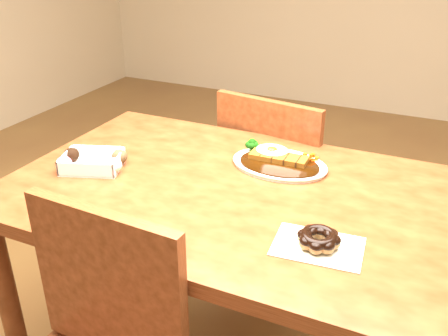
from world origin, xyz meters
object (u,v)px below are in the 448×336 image
at_px(pon_de_ring, 319,239).
at_px(donut_box, 92,161).
at_px(table, 225,217).
at_px(chair_far, 280,188).
at_px(katsu_curry_plate, 278,161).

bearing_deg(pon_de_ring, donut_box, 170.92).
height_order(table, chair_far, chair_far).
bearing_deg(katsu_curry_plate, donut_box, -153.63).
distance_m(table, chair_far, 0.56).
height_order(chair_far, pon_de_ring, chair_far).
xyz_separation_m(table, donut_box, (-0.40, -0.06, 0.12)).
bearing_deg(table, katsu_curry_plate, 64.29).
bearing_deg(katsu_curry_plate, table, -115.71).
bearing_deg(chair_far, katsu_curry_plate, 114.73).
relative_size(katsu_curry_plate, pon_de_ring, 1.40).
xyz_separation_m(katsu_curry_plate, pon_de_ring, (0.22, -0.36, 0.01)).
xyz_separation_m(donut_box, pon_de_ring, (0.71, -0.11, -0.00)).
bearing_deg(chair_far, pon_de_ring, 123.07).
xyz_separation_m(chair_far, katsu_curry_plate, (0.10, -0.35, 0.29)).
xyz_separation_m(table, chair_far, (-0.01, 0.54, -0.17)).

